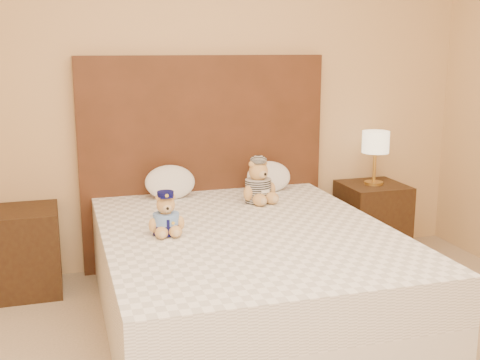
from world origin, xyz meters
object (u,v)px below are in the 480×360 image
at_px(teddy_prisoner, 258,181).
at_px(pillow_right, 269,175).
at_px(lamp, 375,145).
at_px(teddy_police, 166,213).
at_px(pillow_left, 170,181).
at_px(nightstand_right, 372,219).
at_px(bed, 247,274).
at_px(nightstand_left, 24,251).

xyz_separation_m(teddy_prisoner, pillow_right, (0.18, 0.29, -0.03)).
distance_m(lamp, teddy_police, 1.88).
distance_m(pillow_left, pillow_right, 0.71).
xyz_separation_m(nightstand_right, teddy_police, (-1.70, -0.77, 0.39)).
xyz_separation_m(bed, teddy_prisoner, (0.25, 0.54, 0.42)).
relative_size(bed, teddy_prisoner, 6.88).
bearing_deg(nightstand_left, teddy_prisoner, -9.65).
xyz_separation_m(nightstand_left, teddy_prisoner, (1.50, -0.26, 0.42)).
height_order(nightstand_right, teddy_prisoner, teddy_prisoner).
height_order(teddy_police, pillow_left, pillow_left).
distance_m(nightstand_left, lamp, 2.56).
relative_size(bed, pillow_left, 5.85).
bearing_deg(nightstand_right, nightstand_left, 180.00).
bearing_deg(pillow_left, nightstand_left, -178.22).
bearing_deg(nightstand_left, bed, -32.62).
bearing_deg(nightstand_left, pillow_left, 1.78).
xyz_separation_m(lamp, pillow_right, (-0.82, 0.03, -0.18)).
bearing_deg(lamp, teddy_prisoner, -165.67).
relative_size(teddy_prisoner, pillow_right, 0.90).
bearing_deg(teddy_police, nightstand_left, 136.26).
bearing_deg(bed, nightstand_right, 32.62).
relative_size(nightstand_right, teddy_prisoner, 1.89).
distance_m(nightstand_right, teddy_police, 1.91).
height_order(nightstand_left, nightstand_right, same).
height_order(teddy_police, teddy_prisoner, teddy_prisoner).
distance_m(bed, nightstand_left, 1.48).
relative_size(lamp, teddy_police, 1.67).
distance_m(teddy_police, teddy_prisoner, 0.87).
xyz_separation_m(nightstand_left, teddy_police, (0.80, -0.77, 0.39)).
bearing_deg(pillow_left, teddy_prisoner, -28.09).
bearing_deg(teddy_prisoner, pillow_left, 135.06).
height_order(nightstand_right, pillow_left, pillow_left).
bearing_deg(nightstand_right, teddy_prisoner, -165.67).
xyz_separation_m(teddy_police, teddy_prisoner, (0.70, 0.51, 0.03)).
relative_size(lamp, teddy_prisoner, 1.38).
height_order(nightstand_left, pillow_right, pillow_right).
relative_size(nightstand_right, pillow_right, 1.70).
bearing_deg(teddy_prisoner, teddy_police, -160.75).
height_order(nightstand_left, teddy_prisoner, teddy_prisoner).
distance_m(teddy_police, pillow_left, 0.82).
height_order(bed, pillow_right, pillow_right).
bearing_deg(lamp, pillow_right, 177.92).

